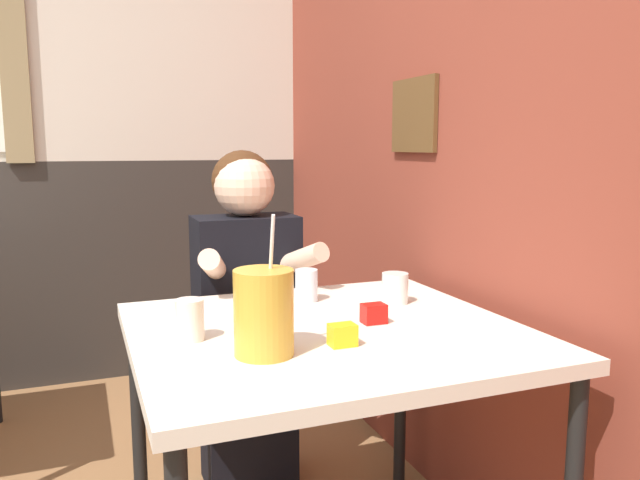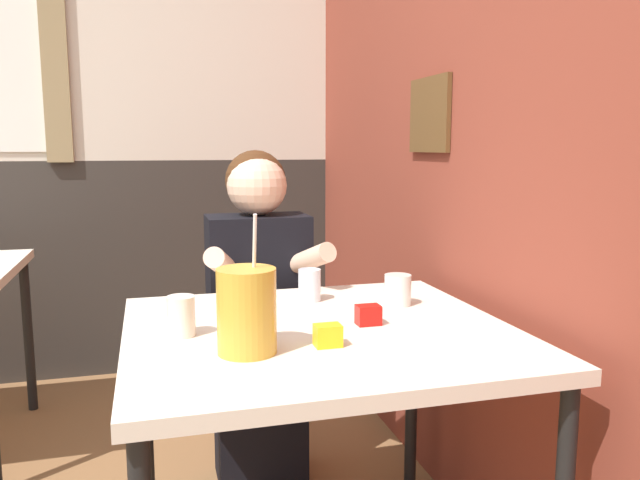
{
  "view_description": "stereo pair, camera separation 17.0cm",
  "coord_description": "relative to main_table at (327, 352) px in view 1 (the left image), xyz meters",
  "views": [
    {
      "loc": [
        0.22,
        -0.97,
        1.17
      ],
      "look_at": [
        0.83,
        0.6,
        0.92
      ],
      "focal_mm": 35.0,
      "sensor_mm": 36.0,
      "label": 1
    },
    {
      "loc": [
        0.38,
        -1.02,
        1.17
      ],
      "look_at": [
        0.83,
        0.6,
        0.92
      ],
      "focal_mm": 35.0,
      "sensor_mm": 36.0,
      "label": 2
    }
  ],
  "objects": [
    {
      "name": "cocktail_pitcher",
      "position": [
        -0.2,
        -0.14,
        0.16
      ],
      "size": [
        0.13,
        0.13,
        0.31
      ],
      "color": "gold",
      "rests_on": "main_table"
    },
    {
      "name": "main_table",
      "position": [
        0.0,
        0.0,
        0.0
      ],
      "size": [
        0.95,
        0.88,
        0.72
      ],
      "color": "beige",
      "rests_on": "ground_plane"
    },
    {
      "name": "glass_near_pitcher",
      "position": [
        0.04,
        0.27,
        0.11
      ],
      "size": [
        0.07,
        0.07,
        0.09
      ],
      "color": "silver",
      "rests_on": "main_table"
    },
    {
      "name": "condiment_mustard",
      "position": [
        -0.02,
        -0.15,
        0.09
      ],
      "size": [
        0.06,
        0.04,
        0.05
      ],
      "color": "yellow",
      "rests_on": "main_table"
    },
    {
      "name": "condiment_ketchup",
      "position": [
        0.13,
        -0.01,
        0.09
      ],
      "size": [
        0.06,
        0.04,
        0.05
      ],
      "color": "#B7140F",
      "rests_on": "main_table"
    },
    {
      "name": "brick_wall_right",
      "position": [
        0.57,
        0.7,
        0.69
      ],
      "size": [
        0.08,
        4.25,
        2.7
      ],
      "color": "brown",
      "rests_on": "ground_plane"
    },
    {
      "name": "back_wall",
      "position": [
        -0.79,
        1.85,
        0.7
      ],
      "size": [
        5.63,
        0.09,
        2.7
      ],
      "color": "beige",
      "rests_on": "ground_plane"
    },
    {
      "name": "glass_center",
      "position": [
        0.27,
        0.16,
        0.11
      ],
      "size": [
        0.08,
        0.08,
        0.09
      ],
      "color": "silver",
      "rests_on": "main_table"
    },
    {
      "name": "glass_far_side",
      "position": [
        -0.34,
        0.02,
        0.11
      ],
      "size": [
        0.07,
        0.07,
        0.1
      ],
      "color": "silver",
      "rests_on": "main_table"
    },
    {
      "name": "person_seated",
      "position": [
        -0.05,
        0.61,
        -0.05
      ],
      "size": [
        0.42,
        0.4,
        1.16
      ],
      "color": "black",
      "rests_on": "ground_plane"
    }
  ]
}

